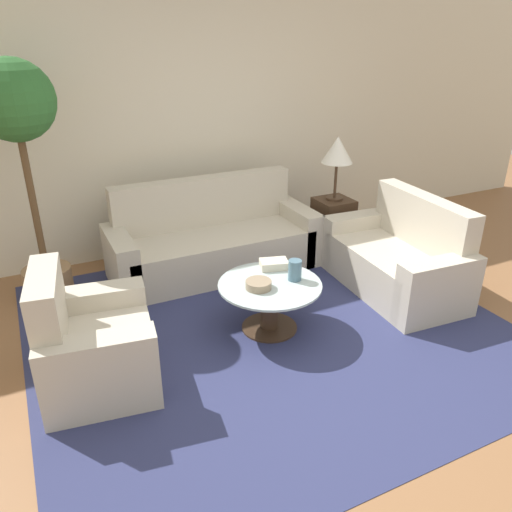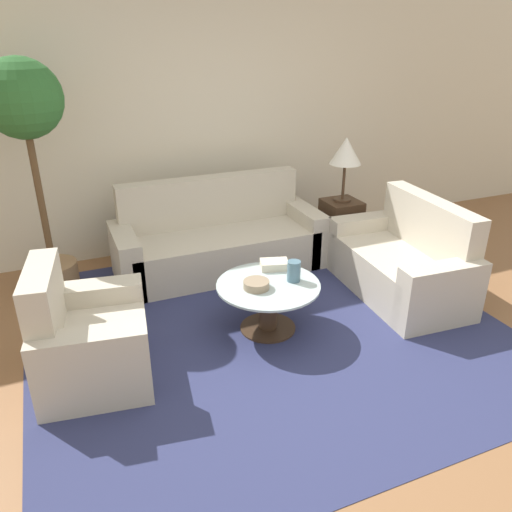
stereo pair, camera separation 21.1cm
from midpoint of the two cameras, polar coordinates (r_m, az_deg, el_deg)
ground_plane at (r=3.69m, az=6.98°, el=-13.04°), size 14.00×14.00×0.00m
wall_back at (r=5.47m, az=-8.16°, el=14.40°), size 10.00×0.06×2.60m
rug at (r=4.13m, az=0.06°, el=-8.23°), size 3.69×3.37×0.01m
sofa_main at (r=5.04m, az=-6.21°, el=1.58°), size 2.06×0.78×0.90m
armchair at (r=3.63m, az=-20.12°, el=-9.82°), size 0.83×0.96×0.86m
loveseat at (r=4.78m, az=14.91°, el=-0.49°), size 0.83×1.44×0.88m
coffee_table at (r=3.99m, az=0.06°, el=-5.05°), size 0.82×0.82×0.41m
side_table at (r=5.48m, az=7.64°, el=3.51°), size 0.37×0.37×0.59m
table_lamp at (r=5.25m, az=8.14°, el=11.74°), size 0.33×0.33×0.66m
potted_plant at (r=4.52m, az=-26.60°, el=12.21°), size 0.64×0.64×2.06m
vase at (r=3.95m, az=2.94°, el=-1.64°), size 0.11×0.11×0.17m
bowl at (r=3.84m, az=-1.28°, el=-3.30°), size 0.20×0.20×0.06m
book_stack at (r=4.16m, az=0.61°, el=-0.96°), size 0.26×0.21×0.07m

